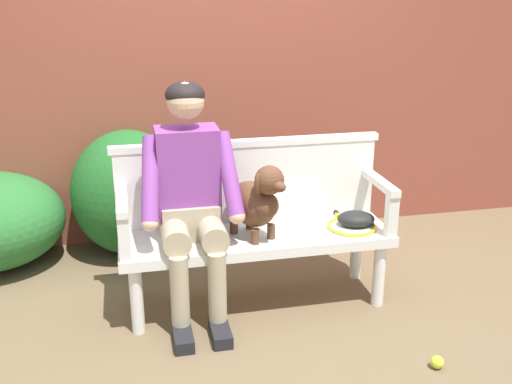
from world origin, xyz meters
name	(u,v)px	position (x,y,z in m)	size (l,w,h in m)	color
ground_plane	(256,302)	(0.00, 0.00, 0.00)	(40.00, 40.00, 0.00)	brown
brick_garden_fence	(219,81)	(0.00, 1.25, 1.13)	(8.00, 0.30, 2.26)	brown
hedge_bush_mid_right	(129,192)	(-0.70, 0.91, 0.43)	(0.79, 0.77, 0.87)	#1E5B23
garden_bench	(256,243)	(0.00, 0.00, 0.38)	(1.55, 0.48, 0.45)	white
bench_backrest	(248,180)	(0.00, 0.21, 0.70)	(1.59, 0.06, 0.50)	white
bench_armrest_left_end	(123,216)	(-0.73, -0.09, 0.65)	(0.06, 0.48, 0.28)	white
bench_armrest_right_end	(384,196)	(0.73, -0.09, 0.65)	(0.06, 0.48, 0.28)	white
person_seated	(190,193)	(-0.37, -0.01, 0.72)	(0.56, 0.64, 1.32)	black
dog_on_bench	(257,200)	(-0.01, -0.07, 0.67)	(0.33, 0.44, 0.45)	brown
tennis_racket	(350,225)	(0.56, -0.02, 0.46)	(0.31, 0.57, 0.03)	yellow
baseball_glove	(356,219)	(0.60, -0.02, 0.49)	(0.22, 0.17, 0.09)	black
tennis_ball	(437,362)	(0.73, -0.83, 0.03)	(0.07, 0.07, 0.07)	#CCDB33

